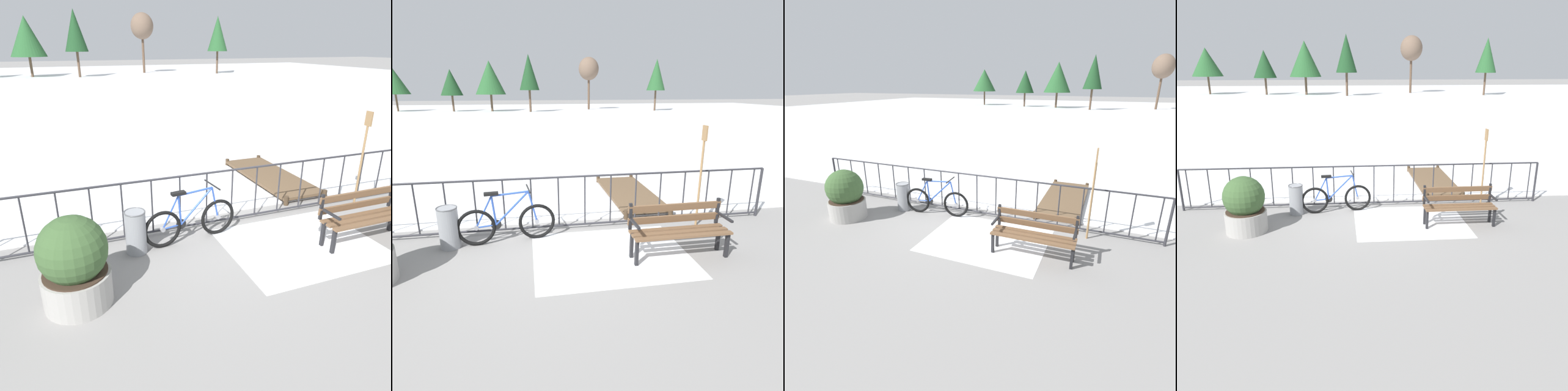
# 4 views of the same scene
# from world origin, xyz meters

# --- Properties ---
(ground_plane) EXTENTS (160.00, 160.00, 0.00)m
(ground_plane) POSITION_xyz_m (0.00, 0.00, 0.00)
(ground_plane) COLOR gray
(frozen_pond) EXTENTS (80.00, 56.00, 0.03)m
(frozen_pond) POSITION_xyz_m (0.00, 28.40, 0.01)
(frozen_pond) COLOR white
(frozen_pond) RESTS_ON ground
(snow_patch) EXTENTS (2.53, 2.01, 0.01)m
(snow_patch) POSITION_xyz_m (0.99, -1.20, 0.00)
(snow_patch) COLOR white
(snow_patch) RESTS_ON ground
(railing_fence) EXTENTS (9.06, 0.06, 1.07)m
(railing_fence) POSITION_xyz_m (0.00, 0.00, 0.56)
(railing_fence) COLOR #2D2D33
(railing_fence) RESTS_ON ground
(bicycle_near_railing) EXTENTS (1.71, 0.52, 0.97)m
(bicycle_near_railing) POSITION_xyz_m (-0.70, -0.39, 0.37)
(bicycle_near_railing) COLOR black
(bicycle_near_railing) RESTS_ON ground
(park_bench) EXTENTS (1.60, 0.49, 0.89)m
(park_bench) POSITION_xyz_m (2.05, -1.38, 0.51)
(park_bench) COLOR brown
(park_bench) RESTS_ON ground
(planter_with_shrub) EXTENTS (0.89, 0.89, 1.23)m
(planter_with_shrub) POSITION_xyz_m (-2.65, -1.42, 0.60)
(planter_with_shrub) COLOR #9E9B96
(planter_with_shrub) RESTS_ON ground
(trash_bin) EXTENTS (0.35, 0.35, 0.73)m
(trash_bin) POSITION_xyz_m (-1.67, -0.45, 0.37)
(trash_bin) COLOR gray
(trash_bin) RESTS_ON ground
(oar_upright) EXTENTS (0.04, 0.16, 1.98)m
(oar_upright) POSITION_xyz_m (2.98, -0.27, 1.14)
(oar_upright) COLOR #937047
(oar_upright) RESTS_ON ground
(wooden_dock) EXTENTS (1.10, 2.99, 0.20)m
(wooden_dock) POSITION_xyz_m (2.19, 1.75, 0.12)
(wooden_dock) COLOR brown
(wooden_dock) RESTS_ON ground
(tree_far_west) EXTENTS (3.53, 3.53, 5.82)m
(tree_far_west) POSITION_xyz_m (-4.29, 37.61, 3.90)
(tree_far_west) COLOR brown
(tree_far_west) RESTS_ON ground
(tree_west_mid) EXTENTS (3.41, 3.41, 5.13)m
(tree_west_mid) POSITION_xyz_m (-15.47, 39.26, 3.57)
(tree_west_mid) COLOR brown
(tree_west_mid) RESTS_ON ground
(tree_centre) EXTENTS (2.26, 2.26, 6.10)m
(tree_centre) POSITION_xyz_m (15.68, 35.46, 4.25)
(tree_centre) COLOR brown
(tree_centre) RESTS_ON ground
(tree_east_mid) EXTENTS (2.55, 2.55, 4.85)m
(tree_east_mid) POSITION_xyz_m (-8.82, 38.04, 3.35)
(tree_east_mid) COLOR brown
(tree_east_mid) RESTS_ON ground
(tree_far_east) EXTENTS (2.58, 2.58, 6.53)m
(tree_far_east) POSITION_xyz_m (7.99, 39.44, 5.06)
(tree_far_east) COLOR brown
(tree_far_east) RESTS_ON ground
(tree_extra) EXTENTS (2.27, 2.27, 6.42)m
(tree_extra) POSITION_xyz_m (0.29, 35.60, 4.42)
(tree_extra) COLOR brown
(tree_extra) RESTS_ON ground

